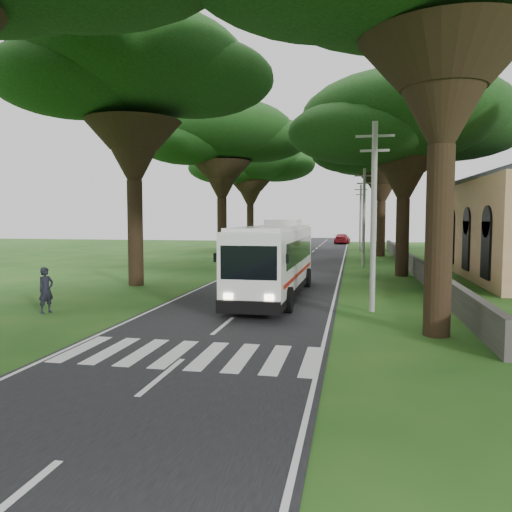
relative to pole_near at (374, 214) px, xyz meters
The scene contains 18 objects.
ground 9.15m from the pole_near, 132.51° to the right, with size 140.00×140.00×0.00m, color #184814.
road 20.21m from the pole_near, 106.14° to the left, with size 8.00×120.00×0.04m, color black.
crosswalk 10.57m from the pole_near, 124.51° to the right, with size 8.00×3.00×0.01m, color silver.
property_wall 18.68m from the pole_near, 79.00° to the left, with size 0.35×50.00×1.20m, color #383533.
pole_near is the anchor object (origin of this frame).
pole_mid 20.00m from the pole_near, 90.00° to the left, with size 1.60×0.24×8.00m.
pole_far 40.00m from the pole_near, 90.00° to the left, with size 1.60×0.24×8.00m.
tree_l_mida 17.00m from the pole_near, 156.04° to the left, with size 13.39×13.39×15.62m.
tree_l_midb 28.35m from the pole_near, 118.44° to the left, with size 13.46×13.46×14.86m.
tree_l_far 44.85m from the pole_near, 108.43° to the left, with size 13.78×13.78×14.40m.
tree_r_mida 15.62m from the pole_near, 79.88° to the left, with size 14.04×14.04×13.73m.
tree_r_midb 32.87m from the pole_near, 86.42° to the left, with size 12.96×12.96×14.33m.
tree_r_far 50.84m from the pole_near, 86.57° to the left, with size 14.35×14.35×16.10m.
coach_bus 6.09m from the pole_near, 146.08° to the left, with size 2.97×12.21×3.59m.
distant_car_a 33.30m from the pole_near, 104.87° to the left, with size 1.65×4.11×1.40m, color silver.
distant_car_b 52.02m from the pole_near, 98.78° to the left, with size 1.23×3.54×1.17m, color #232250.
distant_car_c 56.71m from the pole_near, 92.53° to the left, with size 2.12×5.22×1.51m, color maroon.
pedestrian 14.16m from the pole_near, 167.86° to the right, with size 0.71×0.47×1.94m, color black.
Camera 1 is at (4.67, -15.60, 4.00)m, focal length 35.00 mm.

